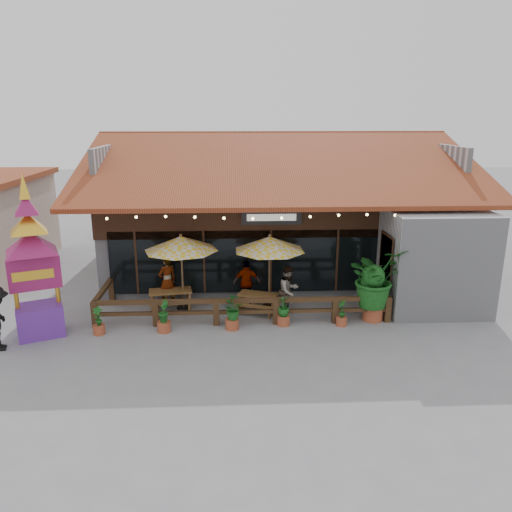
{
  "coord_description": "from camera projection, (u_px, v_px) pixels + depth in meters",
  "views": [
    {
      "loc": [
        -1.91,
        -16.02,
        6.8
      ],
      "look_at": [
        -1.08,
        1.5,
        1.82
      ],
      "focal_mm": 35.0,
      "sensor_mm": 36.0,
      "label": 1
    }
  ],
  "objects": [
    {
      "name": "umbrella_left",
      "position": [
        181.0,
        244.0,
        17.49
      ],
      "size": [
        2.85,
        2.85,
        2.8
      ],
      "color": "brown",
      "rests_on": "ground"
    },
    {
      "name": "diner_c",
      "position": [
        247.0,
        282.0,
        18.38
      ],
      "size": [
        0.99,
        0.41,
        1.68
      ],
      "primitive_type": "imported",
      "rotation": [
        0.0,
        0.0,
        3.14
      ],
      "color": "#361F11",
      "rests_on": "ground"
    },
    {
      "name": "ground",
      "position": [
        289.0,
        318.0,
        17.34
      ],
      "size": [
        100.0,
        100.0,
        0.0
      ],
      "primitive_type": "plane",
      "color": "gray",
      "rests_on": "ground"
    },
    {
      "name": "picnic_table_left",
      "position": [
        171.0,
        296.0,
        17.95
      ],
      "size": [
        1.68,
        1.5,
        0.73
      ],
      "color": "brown",
      "rests_on": "ground"
    },
    {
      "name": "tropical_plant",
      "position": [
        375.0,
        279.0,
        16.75
      ],
      "size": [
        2.34,
        2.21,
        2.57
      ],
      "color": "#9A462A",
      "rests_on": "ground"
    },
    {
      "name": "thai_sign_tower",
      "position": [
        31.0,
        247.0,
        15.17
      ],
      "size": [
        2.69,
        2.69,
        5.55
      ],
      "color": "#622999",
      "rests_on": "ground"
    },
    {
      "name": "planter_a",
      "position": [
        99.0,
        323.0,
        15.93
      ],
      "size": [
        0.38,
        0.38,
        0.94
      ],
      "color": "#9A462A",
      "rests_on": "ground"
    },
    {
      "name": "restaurant_building",
      "position": [
        280.0,
        218.0,
        23.1
      ],
      "size": [
        15.5,
        14.73,
        6.09
      ],
      "color": "#B8B8BE",
      "rests_on": "ground"
    },
    {
      "name": "diner_b",
      "position": [
        289.0,
        291.0,
        17.34
      ],
      "size": [
        1.1,
        1.08,
        1.79
      ],
      "primitive_type": "imported",
      "rotation": [
        0.0,
        0.0,
        0.71
      ],
      "color": "#361F11",
      "rests_on": "ground"
    },
    {
      "name": "planter_b",
      "position": [
        164.0,
        318.0,
        16.09
      ],
      "size": [
        0.43,
        0.43,
        1.06
      ],
      "color": "#9A462A",
      "rests_on": "ground"
    },
    {
      "name": "planter_c",
      "position": [
        232.0,
        312.0,
        16.25
      ],
      "size": [
        0.86,
        0.86,
        1.08
      ],
      "color": "#9A462A",
      "rests_on": "ground"
    },
    {
      "name": "diner_a",
      "position": [
        167.0,
        281.0,
        18.11
      ],
      "size": [
        0.84,
        0.78,
        1.93
      ],
      "primitive_type": "imported",
      "rotation": [
        0.0,
        0.0,
        3.75
      ],
      "color": "#361F11",
      "rests_on": "ground"
    },
    {
      "name": "planter_e",
      "position": [
        342.0,
        315.0,
        16.59
      ],
      "size": [
        0.37,
        0.37,
        0.9
      ],
      "color": "#9A462A",
      "rests_on": "ground"
    },
    {
      "name": "umbrella_right",
      "position": [
        270.0,
        244.0,
        17.65
      ],
      "size": [
        3.32,
        3.32,
        2.74
      ],
      "color": "brown",
      "rests_on": "ground"
    },
    {
      "name": "planter_d",
      "position": [
        283.0,
        311.0,
        16.58
      ],
      "size": [
        0.54,
        0.54,
        1.02
      ],
      "color": "#9A462A",
      "rests_on": "ground"
    },
    {
      "name": "patio_railing",
      "position": [
        224.0,
        305.0,
        16.81
      ],
      "size": [
        10.0,
        2.6,
        0.92
      ],
      "color": "#4A311A",
      "rests_on": "ground"
    },
    {
      "name": "picnic_table_right",
      "position": [
        258.0,
        300.0,
        17.75
      ],
      "size": [
        1.72,
        1.6,
        0.67
      ],
      "color": "brown",
      "rests_on": "ground"
    }
  ]
}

